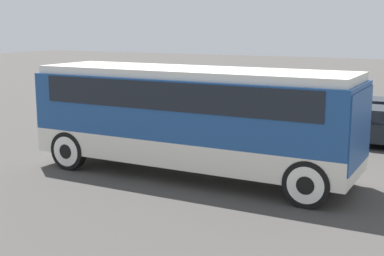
# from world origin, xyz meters

# --- Properties ---
(ground_plane) EXTENTS (120.00, 120.00, 0.00)m
(ground_plane) POSITION_xyz_m (0.00, 0.00, 0.00)
(ground_plane) COLOR #423F3D
(tour_bus) EXTENTS (9.28, 2.70, 3.07)m
(tour_bus) POSITION_xyz_m (0.10, -0.00, 1.86)
(tour_bus) COLOR silver
(tour_bus) RESTS_ON ground_plane
(parked_car_near) EXTENTS (4.31, 1.96, 1.36)m
(parked_car_near) POSITION_xyz_m (-4.04, 7.46, 0.68)
(parked_car_near) COLOR navy
(parked_car_near) RESTS_ON ground_plane
(parked_car_mid) EXTENTS (4.03, 1.80, 1.40)m
(parked_car_mid) POSITION_xyz_m (3.49, 8.77, 0.71)
(parked_car_mid) COLOR #7A6B5B
(parked_car_mid) RESTS_ON ground_plane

